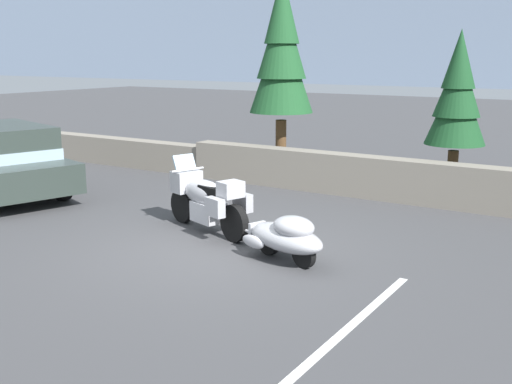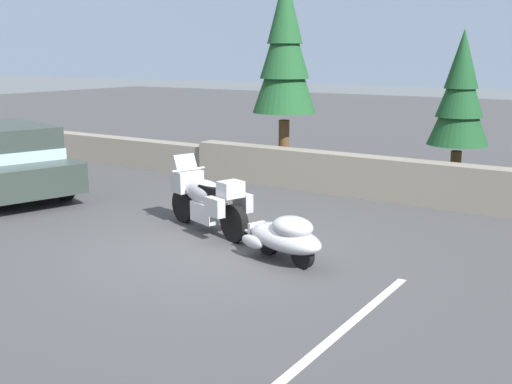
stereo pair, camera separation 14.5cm
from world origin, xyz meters
name	(u,v)px [view 1 (the left image)]	position (x,y,z in m)	size (l,w,h in m)	color
ground_plane	(213,248)	(0.00, 0.00, 0.00)	(80.00, 80.00, 0.00)	#424244
stone_guard_wall	(338,175)	(-0.07, 5.02, 0.42)	(24.00, 0.60, 0.94)	gray
touring_motorcycle	(207,198)	(-0.70, 0.77, 0.62)	(2.23, 1.18, 1.33)	black
car_shaped_trailer	(286,236)	(1.36, 0.07, 0.41)	(2.20, 1.15, 0.76)	black
suv_at_left_edge	(0,159)	(-6.48, 0.64, 0.84)	(5.15, 3.22, 1.63)	black
pine_tree_tall	(282,50)	(-2.17, 5.99, 3.28)	(1.64, 1.64, 5.24)	brown
pine_tree_secondary	(458,94)	(2.32, 5.96, 2.33)	(1.33, 1.33, 3.72)	brown
parking_stripe_marker	(354,323)	(3.19, -1.50, 0.00)	(0.12, 3.60, 0.01)	silver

